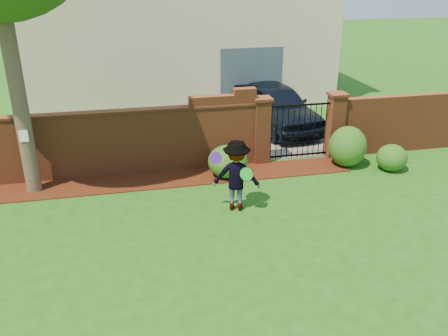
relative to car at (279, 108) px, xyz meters
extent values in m
cube|color=#1E5515|center=(-3.83, -6.66, -0.77)|extent=(80.00, 80.00, 0.01)
cube|color=#361409|center=(-4.78, -3.32, -0.75)|extent=(11.10, 1.08, 0.03)
cube|color=brown|center=(-5.98, -2.66, 0.09)|extent=(8.70, 0.25, 1.70)
cube|color=brown|center=(-2.53, -2.66, 1.09)|extent=(1.80, 0.25, 0.30)
cube|color=brown|center=(-1.93, -2.66, 1.32)|extent=(0.60, 0.25, 0.16)
cube|color=brown|center=(-5.98, -2.66, 0.97)|extent=(8.70, 0.31, 0.06)
cube|color=brown|center=(2.77, -2.66, 0.09)|extent=(4.00, 0.25, 1.70)
cube|color=brown|center=(-1.43, -2.66, 0.14)|extent=(0.42, 0.42, 1.80)
cube|color=brown|center=(-1.43, -2.66, 1.08)|extent=(0.50, 0.50, 0.08)
cube|color=brown|center=(0.77, -2.66, 0.14)|extent=(0.42, 0.42, 1.80)
cube|color=brown|center=(0.77, -2.66, 1.08)|extent=(0.50, 0.50, 0.08)
cylinder|color=black|center=(-1.14, -2.66, 0.09)|extent=(0.02, 0.02, 1.60)
cylinder|color=black|center=(-0.98, -2.66, 0.09)|extent=(0.02, 0.02, 1.60)
cylinder|color=black|center=(-0.82, -2.66, 0.09)|extent=(0.02, 0.02, 1.60)
cylinder|color=black|center=(-0.66, -2.66, 0.09)|extent=(0.02, 0.02, 1.60)
cylinder|color=black|center=(-0.49, -2.66, 0.09)|extent=(0.02, 0.02, 1.60)
cylinder|color=black|center=(-0.33, -2.66, 0.09)|extent=(0.02, 0.02, 1.60)
cylinder|color=black|center=(-0.17, -2.66, 0.09)|extent=(0.02, 0.02, 1.60)
cylinder|color=black|center=(-0.01, -2.66, 0.09)|extent=(0.02, 0.02, 1.60)
cylinder|color=black|center=(0.15, -2.66, 0.09)|extent=(0.02, 0.02, 1.60)
cylinder|color=black|center=(0.31, -2.66, 0.09)|extent=(0.02, 0.02, 1.60)
cylinder|color=black|center=(0.48, -2.66, 0.09)|extent=(0.02, 0.02, 1.60)
cube|color=black|center=(-0.33, -2.66, -0.64)|extent=(1.78, 0.03, 0.05)
cube|color=black|center=(-0.33, -2.66, 0.84)|extent=(1.78, 0.03, 0.05)
cube|color=slate|center=(-0.33, 1.34, -0.76)|extent=(3.20, 8.00, 0.01)
cube|color=beige|center=(-2.83, 5.34, 2.24)|extent=(12.00, 6.00, 6.00)
cube|color=#384C5B|center=(-0.33, 2.39, 0.44)|extent=(2.40, 0.12, 2.40)
imported|color=black|center=(0.00, 0.00, 0.00)|extent=(2.47, 4.70, 1.53)
cylinder|color=#4A372C|center=(-7.43, -3.26, 2.74)|extent=(0.36, 0.36, 7.00)
cube|color=white|center=(-7.43, -3.45, 0.74)|extent=(0.20, 0.01, 0.28)
ellipsoid|color=#185218|center=(-2.56, -3.45, -0.34)|extent=(1.05, 1.05, 0.86)
ellipsoid|color=#185218|center=(0.82, -3.43, -0.19)|extent=(1.03, 1.03, 1.14)
ellipsoid|color=#185218|center=(1.87, -3.98, -0.40)|extent=(0.82, 0.82, 0.73)
imported|color=gray|center=(-2.79, -5.26, 0.06)|extent=(1.21, 0.93, 1.65)
cylinder|color=#551CAF|center=(-3.25, -5.30, 0.56)|extent=(0.26, 0.08, 0.26)
cylinder|color=green|center=(-2.62, -5.53, 0.22)|extent=(0.28, 0.22, 0.30)
camera|label=1|loc=(-5.09, -14.47, 4.34)|focal=37.52mm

